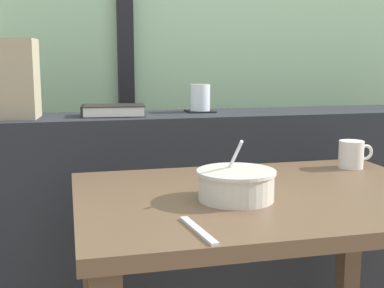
{
  "coord_description": "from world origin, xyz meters",
  "views": [
    {
      "loc": [
        -0.41,
        -1.24,
        1.03
      ],
      "look_at": [
        0.0,
        0.46,
        0.73
      ],
      "focal_mm": 47.85,
      "sensor_mm": 36.0,
      "label": 1
    }
  ],
  "objects": [
    {
      "name": "dark_console_ledge",
      "position": [
        0.0,
        0.55,
        0.42
      ],
      "size": [
        2.8,
        0.3,
        0.83
      ],
      "primitive_type": "cube",
      "color": "#23262B",
      "rests_on": "ground"
    },
    {
      "name": "breakfast_table",
      "position": [
        0.07,
        -0.06,
        0.57
      ],
      "size": [
        0.95,
        0.68,
        0.69
      ],
      "color": "brown",
      "rests_on": "ground"
    },
    {
      "name": "coaster_square",
      "position": [
        0.06,
        0.59,
        0.83
      ],
      "size": [
        0.1,
        0.1,
        0.0
      ],
      "primitive_type": "cube",
      "color": "black",
      "rests_on": "dark_console_ledge"
    },
    {
      "name": "juice_glass",
      "position": [
        0.06,
        0.59,
        0.88
      ],
      "size": [
        0.07,
        0.07,
        0.1
      ],
      "color": "white",
      "rests_on": "coaster_square"
    },
    {
      "name": "closed_book",
      "position": [
        -0.26,
        0.53,
        0.85
      ],
      "size": [
        0.23,
        0.15,
        0.04
      ],
      "color": "black",
      "rests_on": "dark_console_ledge"
    },
    {
      "name": "soup_bowl",
      "position": [
        -0.03,
        -0.11,
        0.73
      ],
      "size": [
        0.19,
        0.19,
        0.15
      ],
      "color": "beige",
      "rests_on": "breakfast_table"
    },
    {
      "name": "fork_utensil",
      "position": [
        -0.17,
        -0.31,
        0.69
      ],
      "size": [
        0.04,
        0.17,
        0.01
      ],
      "primitive_type": "cube",
      "rotation": [
        0.0,
        0.0,
        0.12
      ],
      "color": "silver",
      "rests_on": "breakfast_table"
    },
    {
      "name": "ceramic_mug",
      "position": [
        0.44,
        0.15,
        0.73
      ],
      "size": [
        0.11,
        0.08,
        0.08
      ],
      "color": "silver",
      "rests_on": "breakfast_table"
    }
  ]
}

